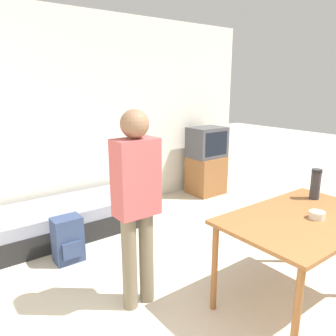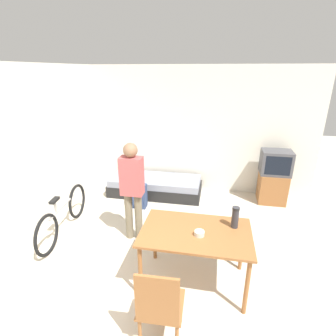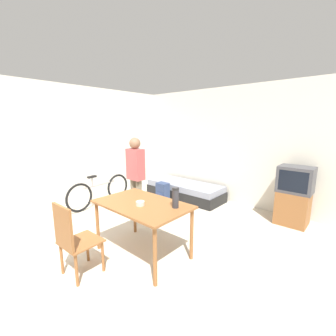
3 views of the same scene
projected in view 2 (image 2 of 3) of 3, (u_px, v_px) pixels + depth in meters
name	position (u px, v px, depth m)	size (l,w,h in m)	color
wall_back	(188.00, 130.00, 5.72)	(5.41, 0.06, 2.70)	silver
wall_left	(39.00, 150.00, 4.32)	(0.06, 4.84, 2.70)	silver
daybed	(155.00, 186.00, 5.77)	(2.00, 0.79, 0.39)	black
tv	(274.00, 177.00, 5.32)	(0.58, 0.48, 1.11)	brown
dining_table	(196.00, 237.00, 3.18)	(1.32, 0.84, 0.77)	brown
wooden_chair	(159.00, 305.00, 2.45)	(0.45, 0.45, 0.95)	brown
bicycle	(64.00, 215.00, 4.34)	(0.21, 1.69, 0.73)	black
person_standing	(132.00, 186.00, 4.00)	(0.34, 0.22, 1.61)	#6B604C
thermos_flask	(235.00, 216.00, 3.18)	(0.09, 0.09, 0.27)	#2D2D33
mate_bowl	(199.00, 233.00, 3.06)	(0.12, 0.12, 0.06)	beige
backpack	(139.00, 196.00, 5.20)	(0.28, 0.23, 0.48)	navy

